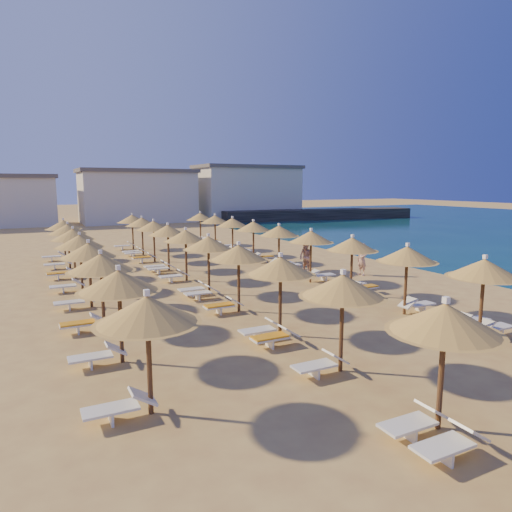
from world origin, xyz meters
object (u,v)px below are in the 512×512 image
jetty (319,214)px  beachgoer_b (306,257)px  beachgoer_a (362,259)px  parasol_row_east (311,238)px  parasol_row_west (208,244)px

jetty → beachgoer_b: bearing=-118.8°
beachgoer_b → beachgoer_a: beachgoer_a is taller
jetty → parasol_row_east: (-26.04, -36.88, 1.68)m
jetty → parasol_row_west: (-31.88, -36.88, 1.68)m
parasol_row_west → parasol_row_east: bearing=0.0°
jetty → beachgoer_a: bearing=-114.4°
jetty → parasol_row_east: parasol_row_east is taller
parasol_row_east → jetty: bearing=54.8°
jetty → beachgoer_b: beachgoer_b is taller
parasol_row_west → beachgoer_b: 7.75m
parasol_row_east → beachgoer_a: 4.04m
jetty → parasol_row_east: bearing=-118.3°
beachgoer_b → beachgoer_a: (2.42, -2.26, 0.02)m
beachgoer_a → parasol_row_west: bearing=-91.7°
jetty → beachgoer_a: size_ratio=15.91×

